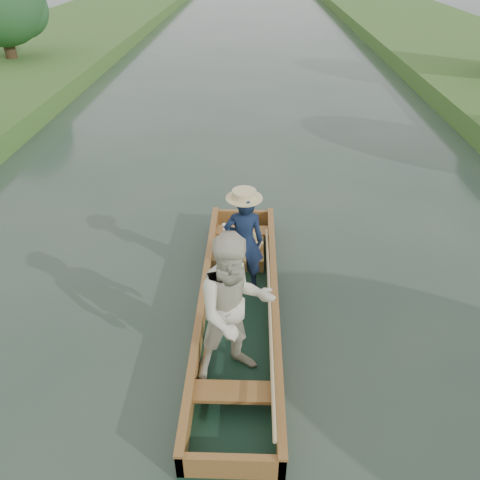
{
  "coord_description": "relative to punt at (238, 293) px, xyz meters",
  "views": [
    {
      "loc": [
        0.17,
        -5.14,
        4.67
      ],
      "look_at": [
        0.0,
        0.6,
        0.95
      ],
      "focal_mm": 35.0,
      "sensor_mm": 36.0,
      "label": 1
    }
  ],
  "objects": [
    {
      "name": "punt",
      "position": [
        0.0,
        0.0,
        0.0
      ],
      "size": [
        1.18,
        5.0,
        2.08
      ],
      "color": "black",
      "rests_on": "ground"
    },
    {
      "name": "trees_far",
      "position": [
        -0.81,
        9.48,
        1.86
      ],
      "size": [
        22.84,
        13.66,
        4.56
      ],
      "color": "#47331E",
      "rests_on": "ground"
    },
    {
      "name": "ground",
      "position": [
        -0.0,
        0.37,
        -0.74
      ],
      "size": [
        120.0,
        120.0,
        0.0
      ],
      "primitive_type": "plane",
      "color": "#283D30",
      "rests_on": "ground"
    }
  ]
}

